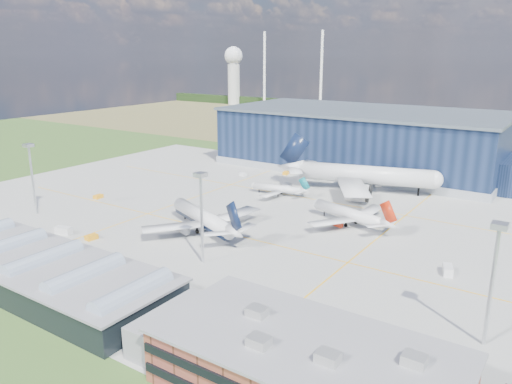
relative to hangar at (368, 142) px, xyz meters
name	(u,v)px	position (x,y,z in m)	size (l,w,h in m)	color
ground	(241,222)	(-2.81, -94.80, -11.62)	(600.00, 600.00, 0.00)	#2C4D1D
apron	(259,214)	(-2.81, -84.80, -11.59)	(220.00, 160.00, 0.08)	#989893
farmland	(435,132)	(-2.81, 125.20, -11.62)	(600.00, 220.00, 0.01)	olive
treeline	(463,114)	(-2.81, 205.20, -7.62)	(600.00, 8.00, 8.00)	black
horizon_dressing	(257,71)	(-194.11, 199.58, 22.58)	(440.20, 18.00, 70.00)	white
hangar	(368,142)	(0.00, 0.00, 0.00)	(145.00, 62.00, 26.10)	#0F1C35
ops_building	(305,368)	(52.20, -154.81, -6.82)	(46.00, 23.00, 10.90)	brown
glass_concourse	(55,276)	(-9.26, -154.80, -7.93)	(78.00, 23.00, 8.60)	black
light_mast_west	(31,167)	(-62.81, -124.80, 3.82)	(2.60, 2.60, 23.00)	#BABCC1
light_mast_center	(201,203)	(7.19, -124.80, 3.82)	(2.60, 2.60, 23.00)	#BABCC1
light_mast_east	(494,265)	(72.19, -124.80, 3.82)	(2.60, 2.60, 23.00)	#BABCC1
airliner_navy	(203,210)	(-7.59, -106.80, -5.20)	(39.37, 38.51, 12.84)	silver
airliner_red	(349,208)	(25.44, -77.94, -6.32)	(32.48, 31.77, 10.59)	silver
airliner_widebody	(365,165)	(14.94, -39.80, -1.47)	(62.22, 60.87, 20.29)	silver
airliner_regional	(277,185)	(-9.60, -62.22, -7.73)	(23.83, 23.31, 7.77)	silver
gse_tug_a	(98,197)	(-60.64, -101.89, -10.93)	(2.01, 3.28, 1.37)	orange
gse_tug_b	(91,237)	(-28.87, -130.01, -10.91)	(2.16, 3.24, 1.40)	orange
gse_van_a	(64,230)	(-39.16, -131.58, -10.52)	(2.19, 5.01, 2.19)	silver
gse_cart_a	(242,213)	(-6.89, -88.30, -11.05)	(1.74, 2.61, 1.13)	silver
gse_van_b	(448,270)	(59.41, -97.87, -10.57)	(2.09, 4.56, 2.09)	silver
gse_tug_c	(286,173)	(-23.41, -32.80, -10.93)	(1.97, 3.15, 1.38)	orange
gse_cart_b	(243,174)	(-37.30, -44.97, -10.93)	(2.10, 3.15, 1.36)	silver
gse_van_c	(157,281)	(7.20, -140.80, -10.28)	(2.68, 5.58, 2.68)	silver
airstair	(62,247)	(-26.97, -140.80, -9.95)	(2.08, 5.21, 3.33)	silver
car_b	(351,359)	(54.57, -142.80, -11.06)	(1.17, 3.35, 1.11)	#99999E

